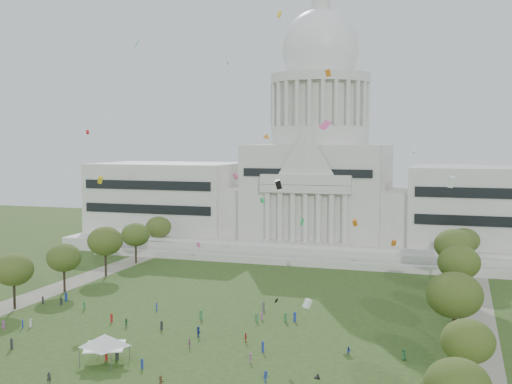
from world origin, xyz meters
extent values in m
plane|color=#2F4A1C|center=(0.00, 0.00, 0.00)|extent=(400.00, 400.00, 0.00)
cube|color=silver|center=(0.00, 115.00, 2.00)|extent=(160.00, 60.00, 4.00)
cube|color=silver|center=(0.00, 82.00, 1.00)|extent=(130.00, 3.00, 2.00)
cube|color=silver|center=(0.00, 90.00, 2.50)|extent=(140.00, 3.00, 5.00)
cube|color=beige|center=(-55.00, 114.00, 15.00)|extent=(50.00, 34.00, 22.00)
cube|color=beige|center=(55.00, 114.00, 15.00)|extent=(50.00, 34.00, 22.00)
cube|color=beige|center=(-27.00, 112.00, 12.00)|extent=(12.00, 26.00, 16.00)
cube|color=beige|center=(27.00, 112.00, 12.00)|extent=(12.00, 26.00, 16.00)
cube|color=beige|center=(0.00, 114.00, 18.00)|extent=(44.00, 38.00, 28.00)
cube|color=beige|center=(0.00, 94.00, 21.20)|extent=(28.00, 3.00, 2.40)
cube|color=black|center=(-55.00, 96.80, 17.00)|extent=(46.00, 0.40, 11.00)
cube|color=black|center=(55.00, 96.80, 17.00)|extent=(46.00, 0.40, 11.00)
cylinder|color=beige|center=(0.00, 114.00, 37.40)|extent=(32.00, 32.00, 6.00)
cylinder|color=beige|center=(0.00, 114.00, 47.40)|extent=(28.00, 28.00, 14.00)
cylinder|color=silver|center=(0.00, 114.00, 55.90)|extent=(32.40, 32.40, 3.00)
cylinder|color=beige|center=(0.00, 114.00, 61.40)|extent=(22.00, 22.00, 8.00)
ellipsoid|color=white|center=(0.00, 114.00, 65.40)|extent=(25.00, 25.00, 26.20)
cylinder|color=beige|center=(0.00, 114.00, 78.90)|extent=(6.00, 6.00, 5.00)
cube|color=gray|center=(-48.00, 30.00, 0.02)|extent=(8.00, 160.00, 0.04)
cube|color=gray|center=(48.00, 30.00, 0.02)|extent=(8.00, 160.00, 0.04)
cylinder|color=black|center=(46.22, -1.75, 2.46)|extent=(0.56, 0.56, 4.92)
ellipsoid|color=#3B5116|center=(46.22, -1.75, 7.68)|extent=(7.58, 7.58, 6.20)
cylinder|color=black|center=(-45.04, 17.30, 2.73)|extent=(0.56, 0.56, 5.47)
ellipsoid|color=#3D4E1C|center=(-45.04, 17.30, 8.53)|extent=(8.42, 8.42, 6.89)
cylinder|color=black|center=(44.17, 17.44, 3.10)|extent=(0.56, 0.56, 6.20)
ellipsoid|color=#344815|center=(44.17, 17.44, 9.68)|extent=(9.55, 9.55, 7.82)
cylinder|color=black|center=(-44.09, 33.92, 2.64)|extent=(0.56, 0.56, 5.27)
ellipsoid|color=#344A19|center=(-44.09, 33.92, 8.23)|extent=(8.12, 8.12, 6.65)
cylinder|color=black|center=(44.40, 34.48, 2.28)|extent=(0.56, 0.56, 4.56)
ellipsoid|color=#3C4C1B|center=(44.40, 34.48, 7.11)|extent=(7.01, 7.01, 5.74)
cylinder|color=black|center=(-44.08, 52.42, 3.02)|extent=(0.56, 0.56, 6.03)
ellipsoid|color=#384A18|center=(-44.08, 52.42, 9.41)|extent=(9.29, 9.29, 7.60)
cylinder|color=black|center=(44.76, 50.04, 2.98)|extent=(0.56, 0.56, 5.97)
ellipsoid|color=#364B15|center=(44.76, 50.04, 9.31)|extent=(9.19, 9.19, 7.52)
cylinder|color=black|center=(-45.22, 71.01, 2.70)|extent=(0.56, 0.56, 5.41)
ellipsoid|color=#37501A|center=(-45.22, 71.01, 8.44)|extent=(8.33, 8.33, 6.81)
cylinder|color=black|center=(43.49, 70.19, 3.19)|extent=(0.56, 0.56, 6.37)
ellipsoid|color=#3D4F1B|center=(43.49, 70.19, 9.94)|extent=(9.82, 9.82, 8.03)
cylinder|color=black|center=(-46.87, 89.14, 2.66)|extent=(0.56, 0.56, 5.32)
ellipsoid|color=#3A4C1C|center=(-46.87, 89.14, 8.29)|extent=(8.19, 8.19, 6.70)
cylinder|color=black|center=(45.96, 88.13, 2.73)|extent=(0.56, 0.56, 5.47)
ellipsoid|color=#374A1B|center=(45.96, 88.13, 8.53)|extent=(8.42, 8.42, 6.89)
cylinder|color=#4C4C4C|center=(-12.13, -8.70, 1.28)|extent=(0.12, 0.12, 2.56)
cylinder|color=#4C4C4C|center=(-6.39, -8.70, 1.28)|extent=(0.12, 0.12, 2.56)
cylinder|color=#4C4C4C|center=(-12.13, -2.96, 1.28)|extent=(0.12, 0.12, 2.56)
cylinder|color=#4C4C4C|center=(-6.39, -2.96, 1.28)|extent=(0.12, 0.12, 2.56)
cube|color=white|center=(-9.26, -5.83, 2.66)|extent=(8.09, 8.09, 0.20)
pyramid|color=white|center=(-9.26, -5.83, 3.79)|extent=(11.33, 11.33, 2.05)
imported|color=#33723F|center=(36.55, 10.16, 0.95)|extent=(1.06, 1.10, 1.90)
imported|color=navy|center=(27.62, 9.62, 0.75)|extent=(0.83, 0.65, 1.51)
imported|color=#994C8C|center=(13.04, 1.30, 0.79)|extent=(0.69, 1.09, 1.58)
imported|color=#994C8C|center=(0.77, 5.02, 0.82)|extent=(0.85, 1.09, 1.64)
imported|color=navy|center=(-0.21, 11.29, 0.97)|extent=(1.55, 1.91, 1.94)
imported|color=#26262B|center=(-12.46, -16.20, 0.87)|extent=(0.78, 0.72, 1.75)
imported|color=#33723F|center=(-15.87, 12.86, 0.83)|extent=(0.89, 0.65, 1.66)
imported|color=navy|center=(17.95, -6.15, 0.90)|extent=(1.17, 1.29, 1.80)
imported|color=#B21E1E|center=(9.00, 11.05, 0.87)|extent=(0.91, 1.15, 1.73)
imported|color=olive|center=(3.89, -12.35, 0.85)|extent=(1.60, 1.50, 1.70)
cube|color=#994C8C|center=(-37.49, 4.55, 0.78)|extent=(0.38, 0.48, 1.56)
cube|color=navy|center=(-2.27, -6.48, 0.78)|extent=(0.48, 0.44, 1.55)
cube|color=navy|center=(14.06, 26.30, 0.95)|extent=(0.59, 0.51, 1.89)
cube|color=silver|center=(-33.29, 7.13, 0.80)|extent=(0.29, 0.44, 1.60)
cube|color=#26262B|center=(-37.56, 23.18, 0.78)|extent=(0.39, 0.48, 1.55)
cube|color=navy|center=(-15.73, 25.46, 0.84)|extent=(0.46, 0.53, 1.69)
cube|color=#26262B|center=(-42.00, 22.77, 0.83)|extent=(0.52, 0.49, 1.67)
cube|color=#B21E1E|center=(-9.54, -5.00, 0.75)|extent=(0.28, 0.42, 1.51)
cube|color=#4C4C51|center=(5.74, 32.19, 0.92)|extent=(0.50, 0.32, 1.84)
cube|color=#33723F|center=(12.39, 25.38, 0.95)|extent=(0.48, 0.58, 1.89)
cube|color=navy|center=(13.47, 6.84, 0.94)|extent=(0.53, 0.59, 1.88)
cube|color=#33723F|center=(-4.14, 21.91, 0.95)|extent=(0.55, 0.59, 1.90)
cube|color=#26262B|center=(-28.06, -4.92, 0.96)|extent=(0.59, 0.56, 1.91)
cube|color=#26262B|center=(-8.14, -4.03, 0.91)|extent=(0.52, 0.37, 1.83)
cube|color=#B21E1E|center=(-20.34, 14.96, 0.84)|extent=(0.29, 0.45, 1.68)
cube|color=#33723F|center=(6.97, 23.68, 0.83)|extent=(0.50, 0.51, 1.66)
cube|color=#994C8C|center=(7.48, 25.56, 0.79)|extent=(0.29, 0.43, 1.58)
cube|color=#26262B|center=(-8.61, 13.29, 0.83)|extent=(0.36, 0.49, 1.65)
cube|color=navy|center=(-34.42, 6.17, 0.83)|extent=(0.49, 0.51, 1.67)
cube|color=#33723F|center=(-30.71, 21.50, 0.85)|extent=(0.53, 0.49, 1.70)
cube|color=navy|center=(-38.52, 26.33, 0.97)|extent=(0.34, 0.53, 1.95)
camera|label=1|loc=(44.78, -94.41, 35.70)|focal=45.00mm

